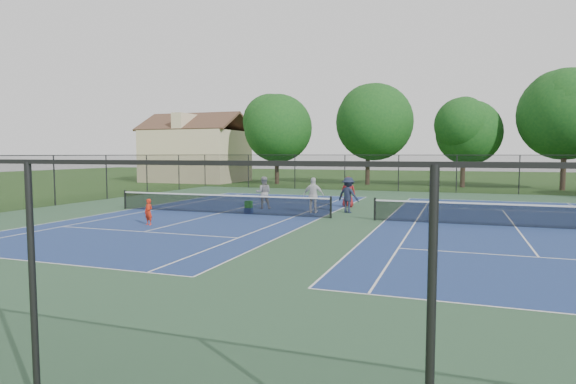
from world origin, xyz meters
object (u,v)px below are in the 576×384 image
(child_player, at_px, (149,212))
(tree_back_a, at_px, (277,125))
(bystander_a, at_px, (314,195))
(bystander_b, at_px, (348,195))
(ball_crate, at_px, (249,211))
(tree_back_c, at_px, (464,128))
(clapboard_house, at_px, (196,154))
(ball_hopper, at_px, (249,204))
(tree_back_b, at_px, (368,119))
(tree_back_d, at_px, (566,109))
(bystander_c, at_px, (348,192))
(instructor, at_px, (263,193))

(child_player, bearing_deg, tree_back_a, 112.55)
(bystander_a, xyz_separation_m, bystander_b, (1.70, 0.68, 0.01))
(tree_back_a, bearing_deg, ball_crate, -72.46)
(tree_back_c, distance_m, ball_crate, 27.29)
(tree_back_a, relative_size, clapboard_house, 0.85)
(tree_back_c, height_order, ball_hopper, tree_back_c)
(tree_back_b, bearing_deg, tree_back_d, -6.71)
(bystander_a, relative_size, bystander_b, 0.99)
(tree_back_b, bearing_deg, ball_crate, -93.44)
(tree_back_c, distance_m, bystander_a, 24.80)
(tree_back_d, height_order, bystander_c, tree_back_d)
(ball_hopper, bearing_deg, clapboard_house, 125.37)
(tree_back_c, bearing_deg, tree_back_a, -176.82)
(bystander_b, bearing_deg, clapboard_house, -25.29)
(ball_hopper, bearing_deg, tree_back_d, 51.85)
(tree_back_a, xyz_separation_m, tree_back_b, (9.00, 2.00, 0.56))
(ball_crate, bearing_deg, ball_hopper, 0.00)
(clapboard_house, distance_m, ball_crate, 30.31)
(tree_back_b, xyz_separation_m, ball_hopper, (-1.54, -25.60, -6.11))
(tree_back_d, distance_m, bystander_a, 27.69)
(tree_back_b, xyz_separation_m, ball_crate, (-1.54, -25.60, -6.45))
(tree_back_c, distance_m, tree_back_d, 8.17)
(tree_back_a, relative_size, bystander_b, 4.88)
(bystander_b, bearing_deg, tree_back_b, -62.06)
(instructor, bearing_deg, tree_back_a, -91.57)
(bystander_a, height_order, bystander_c, bystander_a)
(tree_back_d, xyz_separation_m, ball_hopper, (-18.54, -23.60, -6.34))
(clapboard_house, xyz_separation_m, child_player, (15.04, -29.74, -2.52))
(instructor, bearing_deg, clapboard_house, -72.66)
(tree_back_d, distance_m, instructor, 28.89)
(tree_back_a, height_order, child_player, tree_back_a)
(tree_back_c, xyz_separation_m, ball_crate, (-10.54, -24.60, -5.33))
(tree_back_b, relative_size, bystander_c, 5.62)
(bystander_b, height_order, bystander_c, bystander_b)
(tree_back_a, relative_size, bystander_a, 4.91)
(bystander_b, distance_m, ball_hopper, 5.24)
(tree_back_d, bearing_deg, tree_back_c, 172.87)
(clapboard_house, bearing_deg, tree_back_b, 3.01)
(tree_back_d, xyz_separation_m, clapboard_house, (-36.00, 1.00, -3.73))
(tree_back_d, distance_m, child_player, 36.12)
(clapboard_house, relative_size, bystander_a, 5.79)
(tree_back_a, xyz_separation_m, ball_crate, (7.46, -23.60, -5.89))
(child_player, relative_size, ball_crate, 3.06)
(child_player, bearing_deg, clapboard_house, 129.43)
(bystander_a, bearing_deg, child_player, 45.92)
(instructor, height_order, bystander_a, bystander_a)
(child_player, distance_m, ball_crate, 5.70)
(tree_back_a, distance_m, child_player, 29.69)
(clapboard_house, xyz_separation_m, instructor, (17.31, -22.22, -2.19))
(tree_back_c, height_order, child_player, tree_back_c)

